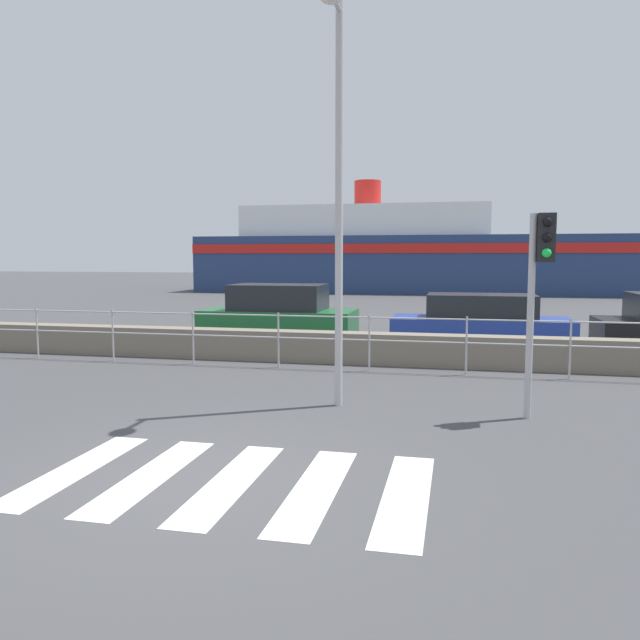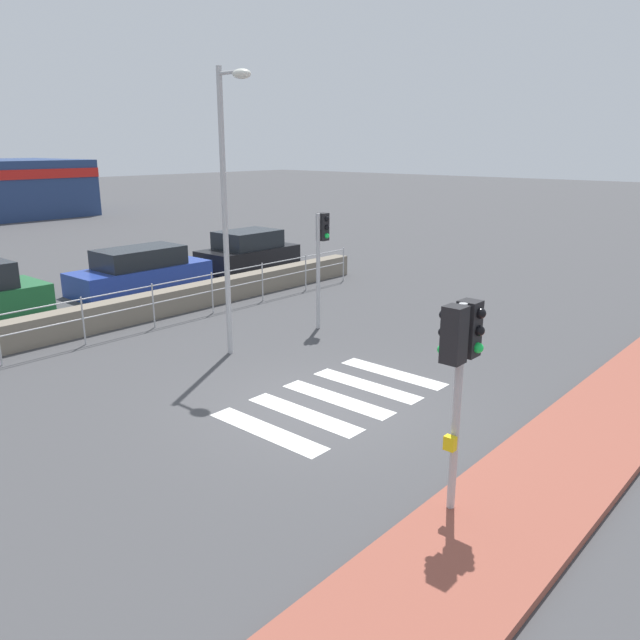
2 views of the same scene
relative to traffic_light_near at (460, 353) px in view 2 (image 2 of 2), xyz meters
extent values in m
plane|color=#424244|center=(1.50, 3.50, -2.17)|extent=(160.00, 160.00, 0.00)
cube|color=#934C3D|center=(1.50, -0.60, -2.11)|extent=(24.00, 1.80, 0.12)
cube|color=silver|center=(0.14, 3.50, -2.17)|extent=(0.45, 2.40, 0.01)
cube|color=silver|center=(1.04, 3.50, -2.17)|extent=(0.45, 2.40, 0.01)
cube|color=silver|center=(1.94, 3.50, -2.17)|extent=(0.45, 2.40, 0.01)
cube|color=silver|center=(2.84, 3.50, -2.17)|extent=(0.45, 2.40, 0.01)
cube|color=silver|center=(3.74, 3.50, -2.17)|extent=(0.45, 2.40, 0.01)
cube|color=slate|center=(1.50, 10.93, -1.84)|extent=(19.22, 0.55, 0.67)
cylinder|color=#B2B2B5|center=(1.50, 10.06, -1.07)|extent=(17.29, 0.03, 0.03)
cylinder|color=#B2B2B5|center=(1.50, 10.06, -1.54)|extent=(17.29, 0.03, 0.03)
cylinder|color=#B2B2B5|center=(0.54, 10.06, -1.60)|extent=(0.04, 0.04, 1.16)
cylinder|color=#B2B2B5|center=(2.46, 10.06, -1.60)|extent=(0.04, 0.04, 1.16)
cylinder|color=#B2B2B5|center=(4.38, 10.06, -1.60)|extent=(0.04, 0.04, 1.16)
cylinder|color=#B2B2B5|center=(6.30, 10.06, -1.60)|extent=(0.04, 0.04, 1.16)
cylinder|color=#B2B2B5|center=(8.22, 10.06, -1.60)|extent=(0.04, 0.04, 1.16)
cylinder|color=#B2B2B5|center=(10.14, 10.06, -1.60)|extent=(0.04, 0.04, 1.16)
cylinder|color=#B2B2B5|center=(0.00, 0.00, -0.78)|extent=(0.10, 0.10, 2.78)
cube|color=black|center=(-0.17, 0.00, 0.27)|extent=(0.24, 0.24, 0.68)
sphere|color=black|center=(-0.17, 0.14, 0.48)|extent=(0.13, 0.13, 0.13)
sphere|color=black|center=(-0.17, 0.14, 0.27)|extent=(0.13, 0.13, 0.13)
sphere|color=#19D84C|center=(-0.17, 0.14, 0.06)|extent=(0.13, 0.13, 0.13)
cube|color=black|center=(0.17, 0.00, 0.27)|extent=(0.24, 0.24, 0.68)
sphere|color=black|center=(0.17, -0.14, 0.48)|extent=(0.13, 0.13, 0.13)
sphere|color=black|center=(0.17, -0.14, 0.27)|extent=(0.13, 0.13, 0.13)
sphere|color=#19D84C|center=(0.17, -0.14, 0.06)|extent=(0.13, 0.13, 0.13)
cube|color=yellow|center=(-0.11, 0.00, -1.12)|extent=(0.10, 0.14, 0.18)
cylinder|color=#B2B2B5|center=(5.21, 6.85, -0.71)|extent=(0.10, 0.10, 2.93)
cube|color=black|center=(5.38, 6.85, 0.41)|extent=(0.24, 0.24, 0.68)
sphere|color=black|center=(5.38, 6.71, 0.62)|extent=(0.13, 0.13, 0.13)
sphere|color=black|center=(5.38, 6.71, 0.41)|extent=(0.13, 0.13, 0.13)
sphere|color=#19D84C|center=(5.38, 6.71, 0.20)|extent=(0.13, 0.13, 0.13)
cylinder|color=#B2B2B5|center=(2.40, 7.03, 0.87)|extent=(0.12, 0.12, 6.08)
cylinder|color=#B2B2B5|center=(2.40, 6.69, 3.76)|extent=(0.07, 0.68, 0.07)
ellipsoid|color=silver|center=(2.40, 6.35, 3.71)|extent=(0.32, 0.42, 0.19)
cube|color=#233D9E|center=(4.79, 14.21, -1.80)|extent=(4.55, 1.73, 0.75)
cube|color=#1E2328|center=(4.79, 14.21, -1.12)|extent=(2.73, 1.52, 0.61)
cube|color=black|center=(9.51, 14.21, -1.78)|extent=(3.82, 1.85, 0.79)
cube|color=#1E2328|center=(9.51, 14.21, -1.06)|extent=(2.29, 1.63, 0.65)
camera|label=1|loc=(4.19, -2.40, 0.15)|focal=35.00mm
camera|label=2|loc=(-6.32, -3.36, 2.37)|focal=35.00mm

